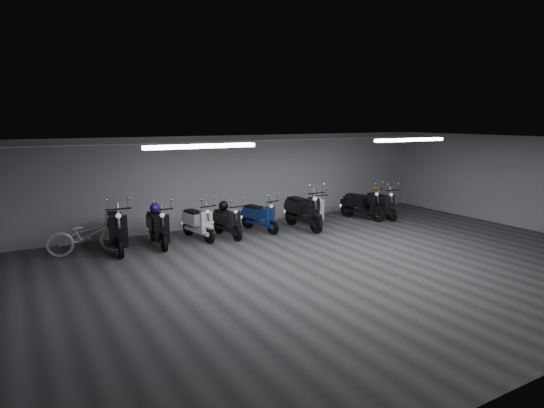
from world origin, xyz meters
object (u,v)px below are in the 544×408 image
scooter_4 (260,212)px  helmet_1 (223,206)px  helmet_0 (377,191)px  scooter_6 (316,204)px  scooter_3 (228,217)px  scooter_0 (116,222)px  scooter_1 (158,221)px  bicycle (87,231)px  scooter_5 (303,205)px  scooter_7 (363,200)px  scooter_2 (198,217)px  scooter_9 (381,200)px  helmet_2 (155,208)px

scooter_4 → helmet_1: bearing=160.5°
helmet_0 → scooter_6: bearing=172.6°
scooter_3 → scooter_0: bearing=172.1°
scooter_1 → bicycle: size_ratio=0.98×
scooter_5 → helmet_0: 3.15m
scooter_1 → scooter_7: scooter_1 is taller
scooter_1 → scooter_7: bearing=1.5°
scooter_4 → scooter_6: (2.12, 0.14, 0.00)m
scooter_2 → scooter_3: bearing=-24.5°
scooter_0 → scooter_9: (8.52, -0.41, -0.10)m
scooter_6 → helmet_0: (2.32, -0.30, 0.30)m
scooter_3 → scooter_4: size_ratio=0.99×
scooter_5 → helmet_0: bearing=2.7°
scooter_9 → bicycle: scooter_9 is taller
scooter_0 → helmet_1: (2.97, 0.06, 0.13)m
scooter_5 → scooter_0: bearing=174.6°
scooter_6 → scooter_4: bearing=-154.5°
scooter_1 → scooter_3: size_ratio=1.13×
scooter_7 → scooter_9: (0.66, -0.16, -0.02)m
scooter_1 → scooter_4: scooter_1 is taller
scooter_5 → helmet_2: bearing=171.3°
scooter_2 → scooter_0: bearing=171.2°
scooter_5 → bicycle: size_ratio=1.07×
scooter_0 → scooter_1: size_ratio=1.10×
scooter_3 → helmet_0: scooter_3 is taller
helmet_0 → scooter_9: bearing=-94.7°
helmet_1 → scooter_0: bearing=-178.8°
scooter_4 → scooter_3: bearing=171.7°
scooter_5 → scooter_6: scooter_5 is taller
scooter_7 → helmet_2: 6.83m
helmet_0 → helmet_2: bearing=177.3°
scooter_6 → bicycle: scooter_6 is taller
helmet_0 → helmet_1: 5.57m
helmet_0 → helmet_2: 7.50m
scooter_0 → helmet_2: size_ratio=7.23×
scooter_2 → scooter_5: bearing=-17.8°
scooter_1 → scooter_5: 4.38m
bicycle → helmet_1: size_ratio=6.60×
scooter_3 → scooter_9: 5.54m
scooter_9 → helmet_2: 7.51m
scooter_1 → scooter_6: scooter_1 is taller
scooter_7 → helmet_1: size_ratio=6.36×
scooter_4 → scooter_5: (1.29, -0.38, 0.14)m
scooter_1 → helmet_2: 0.39m
scooter_4 → scooter_7: size_ratio=0.91×
bicycle → helmet_1: (3.67, 0.01, 0.28)m
scooter_5 → scooter_7: (2.46, 0.14, -0.08)m
scooter_6 → scooter_7: size_ratio=0.92×
bicycle → scooter_7: bearing=-86.8°
scooter_7 → scooter_6: bearing=149.7°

